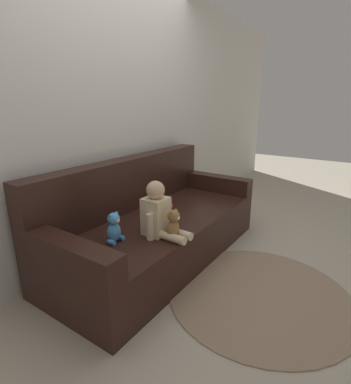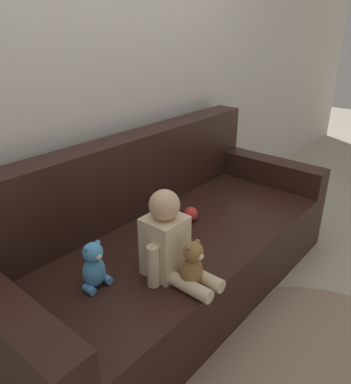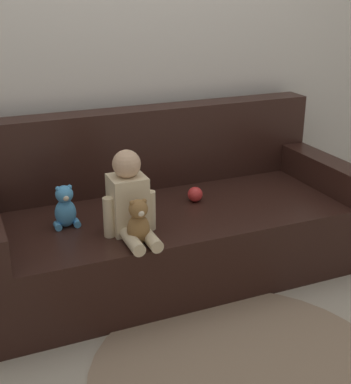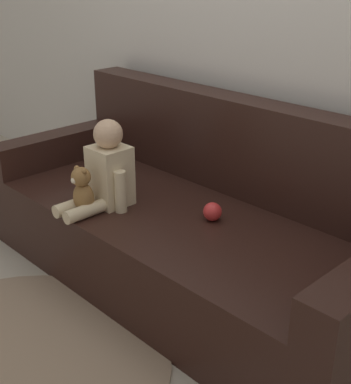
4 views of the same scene
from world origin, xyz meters
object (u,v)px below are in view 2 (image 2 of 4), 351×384
object	(u,v)px
plush_toy_side	(94,266)
toy_ball	(191,214)
teddy_bear_brown	(192,266)
couch	(167,244)
person_baby	(169,243)

from	to	relation	value
plush_toy_side	toy_ball	bearing A→B (deg)	3.68
plush_toy_side	teddy_bear_brown	bearing A→B (deg)	-50.01
teddy_bear_brown	toy_ball	xyz separation A→B (m)	(0.48, 0.38, -0.07)
couch	teddy_bear_brown	distance (m)	0.58
couch	plush_toy_side	distance (m)	0.64
person_baby	plush_toy_side	world-z (taller)	person_baby
couch	person_baby	world-z (taller)	couch
toy_ball	plush_toy_side	bearing A→B (deg)	-176.32
couch	plush_toy_side	world-z (taller)	couch
person_baby	teddy_bear_brown	size ratio (longest dim) A/B	1.83
teddy_bear_brown	toy_ball	bearing A→B (deg)	38.64
person_baby	plush_toy_side	distance (m)	0.35
couch	person_baby	xyz separation A→B (m)	(-0.31, -0.29, 0.28)
couch	plush_toy_side	xyz separation A→B (m)	(-0.60, -0.10, 0.21)
person_baby	plush_toy_side	bearing A→B (deg)	145.53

